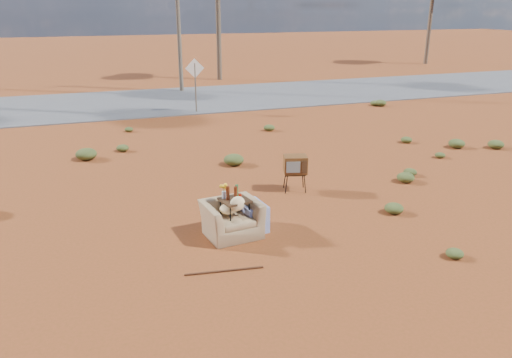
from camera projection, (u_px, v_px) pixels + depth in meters
name	position (u px, v px, depth m)	size (l,w,h in m)	color
ground	(262.00, 238.00, 9.52)	(140.00, 140.00, 0.00)	brown
highway	(150.00, 102.00, 22.86)	(140.00, 7.00, 0.04)	#565659
armchair	(236.00, 213.00, 9.56)	(1.29, 0.91, 0.91)	#957751
tv_unit	(295.00, 165.00, 11.75)	(0.63, 0.56, 0.86)	black
side_table	(232.00, 198.00, 9.45)	(0.59, 0.59, 1.02)	#352513
rusty_bar	(224.00, 271.00, 8.31)	(0.04, 0.04, 1.33)	#482413
road_sign	(195.00, 76.00, 20.18)	(0.78, 0.06, 2.19)	brown
utility_pole_center	(178.00, 6.00, 24.36)	(1.40, 0.20, 8.00)	brown
scrub_patch	(175.00, 168.00, 13.14)	(17.49, 8.07, 0.33)	#434D21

